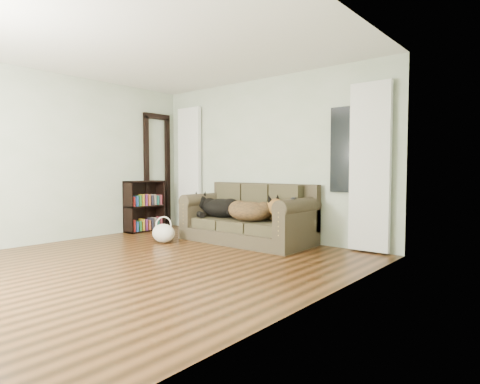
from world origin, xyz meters
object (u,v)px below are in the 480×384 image
Objects in this scene: bookshelf at (144,204)px; dog_shepherd at (252,212)px; dog_black_lab at (219,209)px; tote_bag at (164,232)px; sofa at (246,213)px.

dog_shepherd is at bearing 4.32° from bookshelf.
dog_black_lab is 0.97m from tote_bag.
bookshelf reaches higher than tote_bag.
sofa reaches higher than tote_bag.
dog_shepherd is (0.18, -0.08, 0.04)m from sofa.
dog_shepherd reaches higher than dog_black_lab.
dog_shepherd is 2.32m from bookshelf.
tote_bag is at bearing 33.35° from dog_shepherd.
dog_shepherd is at bearing -1.55° from dog_black_lab.
dog_black_lab reaches higher than tote_bag.
sofa is 0.57m from dog_black_lab.
sofa is at bearing 41.36° from tote_bag.
sofa is at bearing -24.86° from dog_shepherd.
dog_black_lab is (-0.57, -0.01, 0.03)m from sofa.
dog_black_lab is 1.86× the size of tote_bag.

